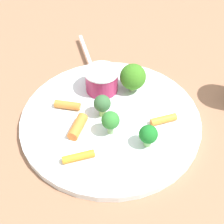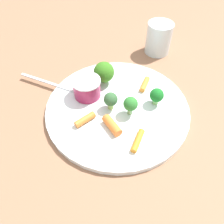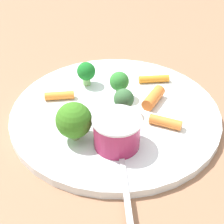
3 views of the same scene
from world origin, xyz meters
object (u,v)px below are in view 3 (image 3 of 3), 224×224
broccoli_floret_0 (119,82)px  carrot_stick_2 (165,122)px  broccoli_floret_3 (86,72)px  carrot_stick_3 (153,98)px  fork (126,192)px  broccoli_floret_1 (72,119)px  carrot_stick_1 (59,96)px  sauce_cup (117,132)px  carrot_stick_0 (152,78)px  plate (115,113)px  broccoli_floret_2 (123,100)px

broccoli_floret_0 → carrot_stick_2: 0.09m
broccoli_floret_3 → carrot_stick_2: bearing=-2.4°
broccoli_floret_0 → broccoli_floret_3: bearing=-174.6°
carrot_stick_2 → carrot_stick_3: (-0.04, 0.03, 0.00)m
carrot_stick_2 → carrot_stick_3: 0.05m
carrot_stick_3 → fork: (0.07, -0.16, -0.01)m
broccoli_floret_0 → broccoli_floret_1: (0.01, -0.11, 0.00)m
carrot_stick_1 → sauce_cup: bearing=-9.3°
carrot_stick_1 → fork: size_ratio=0.30×
carrot_stick_0 → carrot_stick_2: carrot_stick_2 is taller
plate → broccoli_floret_0: 0.05m
broccoli_floret_2 → carrot_stick_2: size_ratio=0.92×
broccoli_floret_0 → carrot_stick_3: (0.05, 0.02, -0.02)m
plate → broccoli_floret_3: size_ratio=7.75×
broccoli_floret_2 → sauce_cup: bearing=-57.6°
sauce_cup → broccoli_floret_0: 0.10m
plate → broccoli_floret_2: (0.02, -0.00, 0.03)m
broccoli_floret_3 → carrot_stick_0: (0.07, 0.07, -0.02)m
sauce_cup → broccoli_floret_2: (-0.03, 0.05, 0.00)m
plate → carrot_stick_0: bearing=92.5°
broccoli_floret_0 → fork: bearing=-48.2°
broccoli_floret_1 → carrot_stick_1: 0.09m
sauce_cup → carrot_stick_2: (0.03, 0.07, -0.01)m
plate → carrot_stick_1: carrot_stick_1 is taller
plate → fork: size_ratio=2.07×
broccoli_floret_0 → sauce_cup: bearing=-52.2°
plate → broccoli_floret_1: (-0.00, -0.08, 0.04)m
carrot_stick_2 → fork: size_ratio=0.30×
sauce_cup → fork: (0.06, -0.05, -0.02)m
sauce_cup → carrot_stick_0: (-0.05, 0.15, -0.01)m
broccoli_floret_2 → broccoli_floret_3: 0.10m
broccoli_floret_0 → carrot_stick_3: 0.05m
broccoli_floret_0 → carrot_stick_0: size_ratio=0.88×
broccoli_floret_1 → broccoli_floret_0: bearing=96.6°
carrot_stick_1 → carrot_stick_0: bearing=59.7°
sauce_cup → carrot_stick_1: sauce_cup is taller
broccoli_floret_0 → carrot_stick_1: (-0.06, -0.06, -0.02)m
broccoli_floret_1 → carrot_stick_1: broccoli_floret_1 is taller
broccoli_floret_1 → broccoli_floret_3: size_ratio=1.37×
carrot_stick_0 → fork: (0.11, -0.20, -0.00)m
broccoli_floret_2 → fork: bearing=-49.4°
broccoli_floret_0 → carrot_stick_1: bearing=-136.5°
plate → carrot_stick_2: carrot_stick_2 is taller
carrot_stick_0 → broccoli_floret_2: bearing=-79.0°
sauce_cup → broccoli_floret_2: size_ratio=1.52×
broccoli_floret_3 → broccoli_floret_0: bearing=5.4°
broccoli_floret_2 → broccoli_floret_3: size_ratio=1.04×
sauce_cup → broccoli_floret_1: (-0.05, -0.03, 0.01)m
sauce_cup → broccoli_floret_2: 0.06m
carrot_stick_0 → carrot_stick_3: carrot_stick_3 is taller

